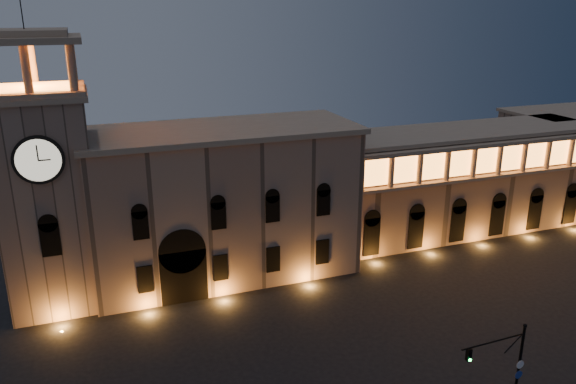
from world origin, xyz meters
The scene contains 6 objects.
ground centered at (0.00, 0.00, 0.00)m, with size 160.00×160.00×0.00m, color black.
government_building centered at (-2.08, 21.93, 8.77)m, with size 30.80×12.80×17.60m.
clock_tower centered at (-20.50, 20.98, 12.50)m, with size 9.80×9.80×32.40m.
colonnade_wing centered at (32.00, 23.92, 7.33)m, with size 40.60×11.50×14.50m.
secondary_building centered at (58.00, 30.00, 7.00)m, with size 20.00×12.00×14.00m, color #8B6B59.
traffic_light centered at (11.90, -10.36, 4.30)m, with size 5.97×0.72×8.18m.
Camera 1 is at (-15.94, -38.33, 30.48)m, focal length 35.00 mm.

